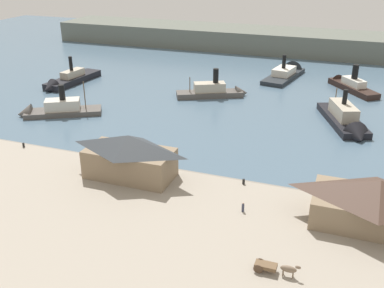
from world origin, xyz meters
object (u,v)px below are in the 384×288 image
Objects in this scene: ferry_mid_harbor at (346,121)px; ferry_moored_west at (53,110)px; ferry_approaching_east at (288,72)px; horse_cart at (275,267)px; ferry_approaching_west at (67,81)px; mooring_post_center_east at (244,182)px; ferry_shed_east_terminal at (130,156)px; ferry_shed_west_terminal at (377,202)px; ferry_departing_north at (349,84)px; mooring_post_center_west at (24,145)px; ferry_moored_east at (216,91)px; pedestrian_walking_west at (243,207)px.

ferry_moored_west is (-68.49, -16.32, -0.15)m from ferry_mid_harbor.
ferry_mid_harbor reaches higher than ferry_approaching_east.
ferry_approaching_west reaches higher than horse_cart.
horse_cart reaches higher than mooring_post_center_east.
ferry_approaching_east is at bearing 98.14° from horse_cart.
ferry_shed_east_terminal is 2.74× the size of horse_cart.
ferry_shed_west_terminal reaches higher than ferry_approaching_east.
ferry_approaching_east is (-19.21, 8.89, -0.33)m from ferry_departing_north.
ferry_shed_west_terminal is 3.21× the size of horse_cart.
ferry_approaching_west is (-86.25, 49.51, -3.52)m from ferry_shed_west_terminal.
mooring_post_center_east is 45.40m from mooring_post_center_west.
ferry_approaching_west is (-45.54, -4.50, -0.21)m from ferry_moored_east.
ferry_approaching_west is (-65.56, 44.27, -0.35)m from mooring_post_center_east.
mooring_post_center_west is 0.05× the size of ferry_departing_north.
ferry_approaching_east is at bearing 62.63° from ferry_moored_east.
ferry_moored_west is at bearing -130.17° from ferry_approaching_east.
pedestrian_walking_west is 0.08× the size of ferry_moored_east.
pedestrian_walking_west is 78.44m from ferry_departing_north.
horse_cart is at bearing -67.29° from ferry_moored_east.
ferry_mid_harbor is at bearing 84.20° from horse_cart.
ferry_shed_east_terminal reaches higher than horse_cart.
pedestrian_walking_west reaches higher than mooring_post_center_west.
pedestrian_walking_west is at bearing 119.82° from horse_cart.
ferry_moored_west is (-53.46, 20.39, -0.33)m from mooring_post_center_east.
ferry_moored_west is (-55.50, 28.91, -0.60)m from pedestrian_walking_west.
mooring_post_center_east and mooring_post_center_west have the same top height.
mooring_post_center_east is at bearing -67.69° from ferry_moored_east.
horse_cart is 3.56× the size of pedestrian_walking_west.
pedestrian_walking_west is at bearing -106.03° from ferry_mid_harbor.
mooring_post_center_west is 0.05× the size of ferry_moored_east.
ferry_shed_east_terminal is 0.67× the size of ferry_approaching_west.
ferry_mid_harbor is at bearing 67.74° from mooring_post_center_east.
horse_cart is 0.28× the size of ferry_moored_west.
horse_cart is 6.25× the size of mooring_post_center_east.
horse_cart is at bearing -60.18° from pedestrian_walking_west.
ferry_moored_west is at bearing 152.48° from pedestrian_walking_west.
horse_cart is (-11.52, -15.74, -2.69)m from ferry_shed_west_terminal.
ferry_approaching_west reaches higher than mooring_post_center_west.
ferry_shed_west_terminal is 0.73× the size of ferry_approaching_east.
ferry_moored_east is 45.76m from ferry_approaching_west.
ferry_moored_east is (-20.02, 48.77, -0.14)m from mooring_post_center_east.
ferry_moored_east is (-22.05, 57.30, -0.41)m from pedestrian_walking_west.
ferry_shed_east_terminal is 26.58m from mooring_post_center_west.
ferry_mid_harbor is 1.18× the size of ferry_moored_west.
pedestrian_walking_west is at bearing -98.96° from ferry_departing_north.
ferry_moored_west is at bearing 144.32° from ferry_shed_east_terminal.
pedestrian_walking_west is 1.75× the size of mooring_post_center_west.
ferry_approaching_west is at bearing 114.34° from mooring_post_center_west.
ferry_moored_west reaches higher than ferry_approaching_east.
ferry_moored_west is (-67.71, -48.57, -0.08)m from ferry_departing_north.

